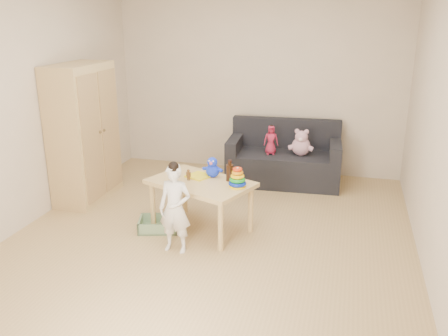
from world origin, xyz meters
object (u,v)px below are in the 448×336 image
(play_table, at_px, (201,205))
(wardrobe, at_px, (84,134))
(toddler, at_px, (175,210))
(sofa, at_px, (283,168))

(play_table, bearing_deg, wardrobe, 163.00)
(wardrobe, xyz_separation_m, toddler, (1.51, -1.00, -0.39))
(sofa, bearing_deg, wardrobe, -155.84)
(play_table, xyz_separation_m, toddler, (-0.09, -0.51, 0.15))
(toddler, bearing_deg, wardrobe, 148.57)
(play_table, bearing_deg, sofa, 69.49)
(play_table, distance_m, toddler, 0.54)
(sofa, xyz_separation_m, toddler, (-0.72, -2.17, 0.22))
(wardrobe, bearing_deg, play_table, -17.00)
(sofa, bearing_deg, play_table, -114.09)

